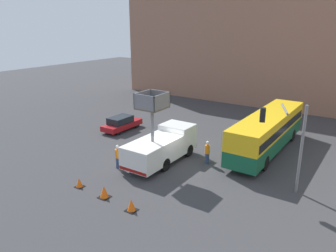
{
  "coord_description": "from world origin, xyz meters",
  "views": [
    {
      "loc": [
        12.82,
        -19.27,
        10.5
      ],
      "look_at": [
        -0.98,
        0.96,
        2.75
      ],
      "focal_mm": 35.0,
      "sensor_mm": 36.0,
      "label": 1
    }
  ],
  "objects_px": {
    "road_worker_directing": "(207,152)",
    "traffic_light_pole": "(287,134)",
    "traffic_cone_near_truck": "(104,192)",
    "parked_car_curbside": "(121,123)",
    "city_bus": "(268,130)",
    "utility_truck": "(162,145)",
    "traffic_cone_far_side": "(79,183)",
    "traffic_cone_mid_road": "(131,205)",
    "road_worker_near_truck": "(118,157)"
  },
  "relations": [
    {
      "from": "traffic_light_pole",
      "to": "road_worker_directing",
      "type": "bearing_deg",
      "value": 169.86
    },
    {
      "from": "traffic_light_pole",
      "to": "parked_car_curbside",
      "type": "relative_size",
      "value": 1.3
    },
    {
      "from": "traffic_light_pole",
      "to": "parked_car_curbside",
      "type": "height_order",
      "value": "traffic_light_pole"
    },
    {
      "from": "traffic_light_pole",
      "to": "parked_car_curbside",
      "type": "bearing_deg",
      "value": 168.2
    },
    {
      "from": "utility_truck",
      "to": "traffic_light_pole",
      "type": "relative_size",
      "value": 1.17
    },
    {
      "from": "utility_truck",
      "to": "traffic_cone_far_side",
      "type": "height_order",
      "value": "utility_truck"
    },
    {
      "from": "utility_truck",
      "to": "traffic_cone_mid_road",
      "type": "bearing_deg",
      "value": -69.0
    },
    {
      "from": "traffic_cone_mid_road",
      "to": "utility_truck",
      "type": "bearing_deg",
      "value": 111.0
    },
    {
      "from": "city_bus",
      "to": "traffic_cone_far_side",
      "type": "distance_m",
      "value": 15.78
    },
    {
      "from": "road_worker_directing",
      "to": "traffic_cone_far_side",
      "type": "relative_size",
      "value": 2.9
    },
    {
      "from": "parked_car_curbside",
      "to": "traffic_light_pole",
      "type": "bearing_deg",
      "value": -11.8
    },
    {
      "from": "utility_truck",
      "to": "road_worker_near_truck",
      "type": "xyz_separation_m",
      "value": [
        -2.08,
        -2.77,
        -0.51
      ]
    },
    {
      "from": "utility_truck",
      "to": "traffic_light_pole",
      "type": "distance_m",
      "value": 9.46
    },
    {
      "from": "city_bus",
      "to": "traffic_cone_near_truck",
      "type": "distance_m",
      "value": 14.74
    },
    {
      "from": "road_worker_near_truck",
      "to": "road_worker_directing",
      "type": "height_order",
      "value": "road_worker_directing"
    },
    {
      "from": "road_worker_near_truck",
      "to": "traffic_cone_near_truck",
      "type": "bearing_deg",
      "value": 30.77
    },
    {
      "from": "utility_truck",
      "to": "city_bus",
      "type": "bearing_deg",
      "value": 48.88
    },
    {
      "from": "utility_truck",
      "to": "parked_car_curbside",
      "type": "distance_m",
      "value": 9.12
    },
    {
      "from": "city_bus",
      "to": "road_worker_near_truck",
      "type": "height_order",
      "value": "city_bus"
    },
    {
      "from": "road_worker_directing",
      "to": "traffic_cone_near_truck",
      "type": "xyz_separation_m",
      "value": [
        -2.9,
        -8.26,
        -0.56
      ]
    },
    {
      "from": "traffic_cone_far_side",
      "to": "road_worker_directing",
      "type": "bearing_deg",
      "value": 57.28
    },
    {
      "from": "road_worker_near_truck",
      "to": "road_worker_directing",
      "type": "xyz_separation_m",
      "value": [
        5.16,
        4.5,
        0.01
      ]
    },
    {
      "from": "road_worker_directing",
      "to": "traffic_light_pole",
      "type": "bearing_deg",
      "value": 87.4
    },
    {
      "from": "city_bus",
      "to": "traffic_cone_mid_road",
      "type": "height_order",
      "value": "city_bus"
    },
    {
      "from": "traffic_cone_far_side",
      "to": "parked_car_curbside",
      "type": "xyz_separation_m",
      "value": [
        -5.86,
        10.7,
        0.44
      ]
    },
    {
      "from": "city_bus",
      "to": "utility_truck",
      "type": "bearing_deg",
      "value": 129.71
    },
    {
      "from": "road_worker_directing",
      "to": "traffic_cone_mid_road",
      "type": "bearing_deg",
      "value": 4.14
    },
    {
      "from": "traffic_cone_mid_road",
      "to": "road_worker_near_truck",
      "type": "bearing_deg",
      "value": 139.7
    },
    {
      "from": "road_worker_directing",
      "to": "city_bus",
      "type": "bearing_deg",
      "value": 157.84
    },
    {
      "from": "parked_car_curbside",
      "to": "traffic_cone_mid_road",
      "type": "bearing_deg",
      "value": -45.89
    },
    {
      "from": "utility_truck",
      "to": "traffic_cone_near_truck",
      "type": "height_order",
      "value": "utility_truck"
    },
    {
      "from": "road_worker_directing",
      "to": "traffic_cone_near_truck",
      "type": "relative_size",
      "value": 2.35
    },
    {
      "from": "road_worker_directing",
      "to": "traffic_cone_mid_road",
      "type": "relative_size",
      "value": 2.51
    },
    {
      "from": "traffic_cone_near_truck",
      "to": "parked_car_curbside",
      "type": "distance_m",
      "value": 13.55
    },
    {
      "from": "utility_truck",
      "to": "traffic_cone_far_side",
      "type": "bearing_deg",
      "value": -108.68
    },
    {
      "from": "utility_truck",
      "to": "traffic_cone_near_truck",
      "type": "bearing_deg",
      "value": -88.39
    },
    {
      "from": "traffic_light_pole",
      "to": "road_worker_near_truck",
      "type": "distance_m",
      "value": 12.08
    },
    {
      "from": "city_bus",
      "to": "traffic_cone_far_side",
      "type": "height_order",
      "value": "city_bus"
    },
    {
      "from": "traffic_light_pole",
      "to": "road_worker_near_truck",
      "type": "height_order",
      "value": "traffic_light_pole"
    },
    {
      "from": "traffic_cone_mid_road",
      "to": "road_worker_directing",
      "type": "bearing_deg",
      "value": 86.6
    },
    {
      "from": "traffic_light_pole",
      "to": "traffic_cone_mid_road",
      "type": "relative_size",
      "value": 7.81
    },
    {
      "from": "road_worker_directing",
      "to": "parked_car_curbside",
      "type": "height_order",
      "value": "road_worker_directing"
    },
    {
      "from": "city_bus",
      "to": "traffic_cone_far_side",
      "type": "xyz_separation_m",
      "value": [
        -8.22,
        -13.38,
        -1.62
      ]
    },
    {
      "from": "road_worker_near_truck",
      "to": "road_worker_directing",
      "type": "bearing_deg",
      "value": 130.75
    },
    {
      "from": "city_bus",
      "to": "traffic_cone_near_truck",
      "type": "relative_size",
      "value": 15.6
    },
    {
      "from": "road_worker_near_truck",
      "to": "traffic_cone_mid_road",
      "type": "height_order",
      "value": "road_worker_near_truck"
    },
    {
      "from": "city_bus",
      "to": "traffic_cone_mid_road",
      "type": "bearing_deg",
      "value": 156.6
    },
    {
      "from": "traffic_cone_near_truck",
      "to": "traffic_cone_far_side",
      "type": "relative_size",
      "value": 1.23
    },
    {
      "from": "city_bus",
      "to": "traffic_cone_near_truck",
      "type": "bearing_deg",
      "value": 147.29
    },
    {
      "from": "traffic_light_pole",
      "to": "road_worker_directing",
      "type": "distance_m",
      "value": 6.8
    }
  ]
}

